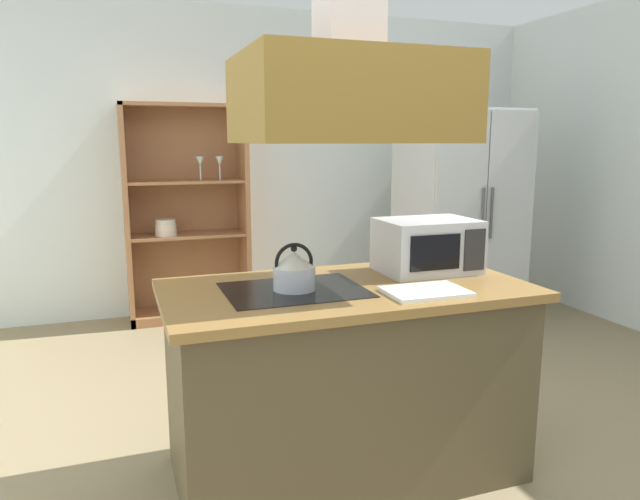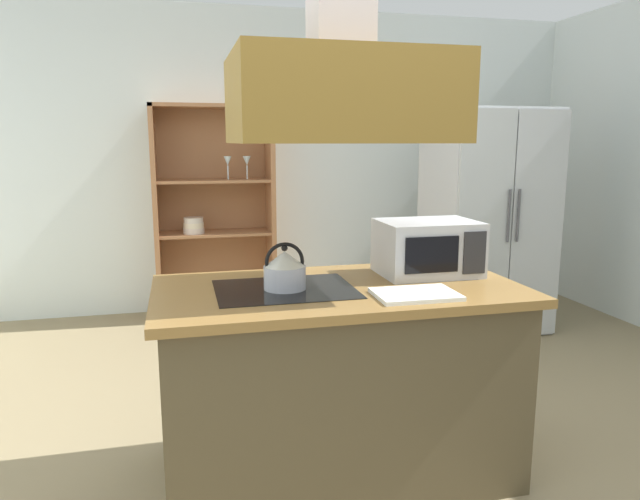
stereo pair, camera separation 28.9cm
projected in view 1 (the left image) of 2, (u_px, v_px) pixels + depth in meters
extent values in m
plane|color=#827252|center=(366.00, 468.00, 2.77)|extent=(7.80, 7.80, 0.00)
cube|color=silver|center=(234.00, 162.00, 5.30)|extent=(6.00, 0.12, 2.70)
cube|color=#4D422B|center=(345.00, 384.00, 2.68)|extent=(1.54, 0.77, 0.86)
cube|color=olive|center=(346.00, 290.00, 2.59)|extent=(1.62, 0.85, 0.04)
cube|color=black|center=(294.00, 290.00, 2.51)|extent=(0.60, 0.47, 0.00)
cube|color=olive|center=(348.00, 100.00, 2.44)|extent=(0.90, 0.70, 0.36)
cube|color=#B6BABE|center=(458.00, 218.00, 4.88)|extent=(0.90, 0.72, 1.79)
cube|color=#B4B9BA|center=(460.00, 226.00, 4.46)|extent=(0.44, 0.03, 1.75)
cube|color=#B8BDC0|center=(508.00, 223.00, 4.61)|extent=(0.44, 0.03, 1.75)
cylinder|color=#4C4C51|center=(483.00, 214.00, 4.48)|extent=(0.02, 0.02, 0.40)
cylinder|color=#4C4C51|center=(492.00, 213.00, 4.50)|extent=(0.02, 0.02, 0.40)
cube|color=#9F6841|center=(126.00, 216.00, 4.82)|extent=(0.04, 0.40, 1.84)
cube|color=#9F6841|center=(244.00, 212.00, 5.14)|extent=(0.04, 0.40, 1.84)
cube|color=#9F6841|center=(182.00, 105.00, 4.81)|extent=(1.03, 0.40, 0.03)
cube|color=#9F6841|center=(191.00, 312.00, 5.14)|extent=(1.03, 0.40, 0.08)
cube|color=#9F6841|center=(184.00, 211.00, 5.16)|extent=(1.03, 0.02, 1.84)
cube|color=#9F6841|center=(188.00, 235.00, 5.01)|extent=(0.95, 0.36, 0.02)
cube|color=#9F6841|center=(186.00, 182.00, 4.93)|extent=(0.95, 0.36, 0.02)
cylinder|color=beige|center=(166.00, 233.00, 4.90)|extent=(0.18, 0.18, 0.05)
cylinder|color=beige|center=(166.00, 227.00, 4.89)|extent=(0.17, 0.17, 0.05)
cylinder|color=beige|center=(166.00, 222.00, 4.88)|extent=(0.16, 0.16, 0.05)
cylinder|color=silver|center=(201.00, 173.00, 4.92)|extent=(0.01, 0.01, 0.12)
cone|color=silver|center=(200.00, 161.00, 4.90)|extent=(0.07, 0.07, 0.08)
cylinder|color=silver|center=(220.00, 173.00, 4.97)|extent=(0.01, 0.01, 0.12)
cone|color=silver|center=(220.00, 161.00, 4.95)|extent=(0.07, 0.07, 0.08)
cylinder|color=#B0B6C6|center=(294.00, 278.00, 2.50)|extent=(0.18, 0.18, 0.10)
cone|color=beige|center=(294.00, 259.00, 2.48)|extent=(0.17, 0.17, 0.06)
sphere|color=black|center=(294.00, 249.00, 2.47)|extent=(0.03, 0.03, 0.03)
torus|color=black|center=(294.00, 263.00, 2.49)|extent=(0.17, 0.02, 0.17)
cube|color=white|center=(426.00, 292.00, 2.45)|extent=(0.34, 0.25, 0.02)
cube|color=#B7BABF|center=(427.00, 246.00, 2.85)|extent=(0.46, 0.34, 0.26)
cube|color=black|center=(435.00, 253.00, 2.67)|extent=(0.26, 0.01, 0.17)
cube|color=#262628|center=(475.00, 250.00, 2.74)|extent=(0.11, 0.01, 0.20)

